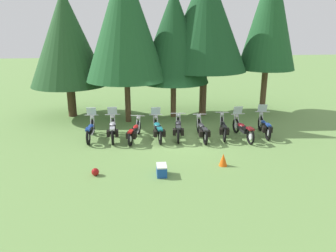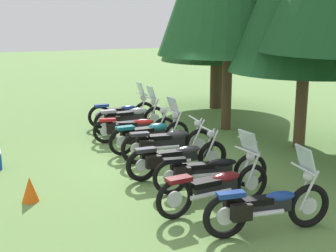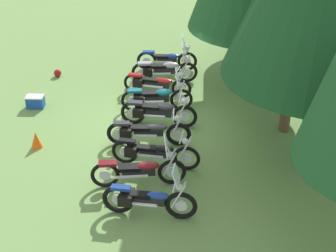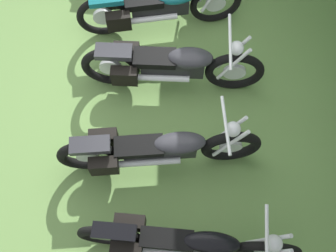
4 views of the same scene
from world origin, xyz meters
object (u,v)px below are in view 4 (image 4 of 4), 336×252
Objects in this scene: motorcycle_5 at (155,149)px; motorcycle_6 at (183,242)px; motorcycle_3 at (158,4)px; motorcycle_4 at (170,65)px.

motorcycle_6 reaches higher than motorcycle_5.
motorcycle_3 reaches higher than motorcycle_5.
motorcycle_3 is at bearing 100.62° from motorcycle_6.
motorcycle_5 is 1.01× the size of motorcycle_6.
motorcycle_6 is (2.13, -0.09, -0.04)m from motorcycle_4.
motorcycle_4 reaches higher than motorcycle_6.
motorcycle_4 is 1.11m from motorcycle_5.
motorcycle_4 is at bearing -89.14° from motorcycle_3.
motorcycle_6 is at bearing -83.77° from motorcycle_4.
motorcycle_6 is (1.06, 0.19, 0.00)m from motorcycle_5.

